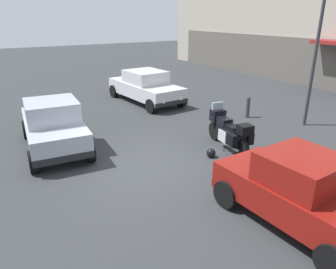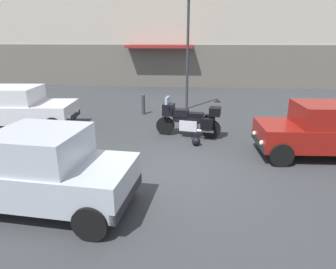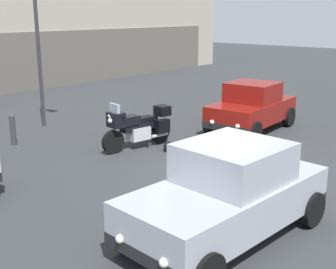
{
  "view_description": "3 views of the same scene",
  "coord_description": "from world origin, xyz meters",
  "px_view_note": "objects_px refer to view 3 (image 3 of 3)",
  "views": [
    {
      "loc": [
        7.31,
        -3.61,
        4.07
      ],
      "look_at": [
        -0.3,
        0.98,
        0.69
      ],
      "focal_mm": 33.56,
      "sensor_mm": 36.0,
      "label": 1
    },
    {
      "loc": [
        0.45,
        -6.94,
        3.32
      ],
      "look_at": [
        -0.29,
        0.84,
        0.73
      ],
      "focal_mm": 31.76,
      "sensor_mm": 36.0,
      "label": 2
    },
    {
      "loc": [
        -8.51,
        -5.55,
        3.69
      ],
      "look_at": [
        -0.45,
        1.25,
        0.82
      ],
      "focal_mm": 47.98,
      "sensor_mm": 36.0,
      "label": 3
    }
  ],
  "objects_px": {
    "helmet": "(168,147)",
    "streetlamp_curbside": "(40,34)",
    "car_hatchback_near": "(228,193)",
    "car_compact_side": "(252,107)",
    "motorcycle": "(138,126)",
    "bollard_curbside": "(13,128)"
  },
  "relations": [
    {
      "from": "car_hatchback_near",
      "to": "car_compact_side",
      "type": "xyz_separation_m",
      "value": [
        6.57,
        3.33,
        -0.04
      ]
    },
    {
      "from": "motorcycle",
      "to": "helmet",
      "type": "bearing_deg",
      "value": 115.92
    },
    {
      "from": "motorcycle",
      "to": "helmet",
      "type": "xyz_separation_m",
      "value": [
        0.25,
        -0.88,
        -0.48
      ]
    },
    {
      "from": "motorcycle",
      "to": "streetlamp_curbside",
      "type": "distance_m",
      "value": 4.73
    },
    {
      "from": "motorcycle",
      "to": "car_hatchback_near",
      "type": "distance_m",
      "value": 5.57
    },
    {
      "from": "car_compact_side",
      "to": "bollard_curbside",
      "type": "relative_size",
      "value": 3.87
    },
    {
      "from": "motorcycle",
      "to": "car_compact_side",
      "type": "distance_m",
      "value": 4.0
    },
    {
      "from": "helmet",
      "to": "streetlamp_curbside",
      "type": "distance_m",
      "value": 5.75
    },
    {
      "from": "helmet",
      "to": "streetlamp_curbside",
      "type": "height_order",
      "value": "streetlamp_curbside"
    },
    {
      "from": "helmet",
      "to": "car_hatchback_near",
      "type": "distance_m",
      "value": 5.03
    },
    {
      "from": "car_compact_side",
      "to": "bollard_curbside",
      "type": "height_order",
      "value": "car_compact_side"
    },
    {
      "from": "motorcycle",
      "to": "helmet",
      "type": "distance_m",
      "value": 1.04
    },
    {
      "from": "helmet",
      "to": "car_compact_side",
      "type": "xyz_separation_m",
      "value": [
        3.47,
        -0.57,
        0.63
      ]
    },
    {
      "from": "helmet",
      "to": "bollard_curbside",
      "type": "distance_m",
      "value": 4.53
    },
    {
      "from": "motorcycle",
      "to": "car_hatchback_near",
      "type": "height_order",
      "value": "car_hatchback_near"
    },
    {
      "from": "motorcycle",
      "to": "car_hatchback_near",
      "type": "relative_size",
      "value": 0.57
    },
    {
      "from": "helmet",
      "to": "streetlamp_curbside",
      "type": "bearing_deg",
      "value": 95.61
    },
    {
      "from": "helmet",
      "to": "streetlamp_curbside",
      "type": "xyz_separation_m",
      "value": [
        -0.49,
        4.94,
        2.91
      ]
    },
    {
      "from": "motorcycle",
      "to": "bollard_curbside",
      "type": "distance_m",
      "value": 3.64
    },
    {
      "from": "streetlamp_curbside",
      "to": "helmet",
      "type": "bearing_deg",
      "value": -84.39
    },
    {
      "from": "car_hatchback_near",
      "to": "streetlamp_curbside",
      "type": "bearing_deg",
      "value": -101.67
    },
    {
      "from": "car_hatchback_near",
      "to": "car_compact_side",
      "type": "distance_m",
      "value": 7.37
    }
  ]
}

